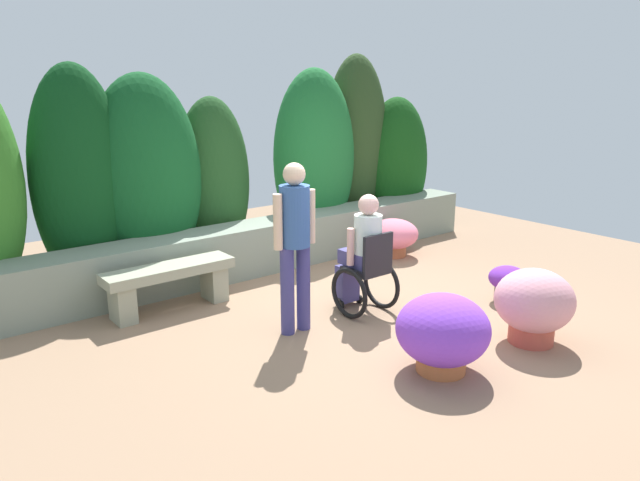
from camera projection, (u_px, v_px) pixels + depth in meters
name	position (u px, v px, depth m)	size (l,w,h in m)	color
ground_plane	(356.00, 311.00, 6.65)	(10.76, 10.76, 0.00)	#96755A
stone_retaining_wall	(261.00, 246.00, 8.01)	(7.43, 0.57, 0.65)	gray
hedge_backdrop	(222.00, 169.00, 8.14)	(7.74, 1.08, 2.89)	#357C26
stone_bench	(170.00, 280.00, 6.59)	(1.45, 0.38, 0.52)	#979A81
person_in_wheelchair	(364.00, 258.00, 6.46)	(0.53, 0.66, 1.33)	black
person_standing_companion	(295.00, 237.00, 5.86)	(0.49, 0.30, 1.73)	#3E3C7B
flower_pot_purple_near	(393.00, 236.00, 8.65)	(0.72, 0.72, 0.54)	#A85A37
flower_pot_terracotta_by_wall	(508.00, 281.00, 6.89)	(0.44, 0.44, 0.42)	gray
flower_pot_red_accent	(534.00, 305.00, 5.76)	(0.76, 0.76, 0.74)	#B94F3F
flower_pot_small_foreground	(443.00, 333.00, 5.19)	(0.82, 0.82, 0.70)	#BA673A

